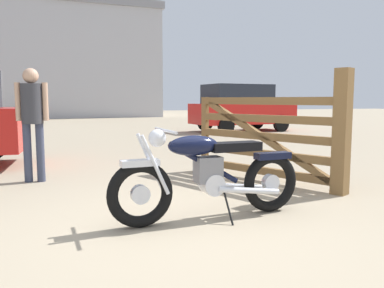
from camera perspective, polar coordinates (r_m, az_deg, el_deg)
ground_plane at (r=3.87m, az=-0.59°, el=-11.74°), size 80.00×80.00×0.00m
vintage_motorcycle at (r=3.97m, az=2.39°, el=-4.56°), size 2.08×0.62×0.94m
timber_gate at (r=5.77m, az=12.51°, el=1.27°), size 1.21×2.35×1.60m
bystander at (r=6.18m, az=-22.15°, el=4.22°), size 0.45×0.30×1.66m
blue_hatchback_right at (r=15.22m, az=7.11°, el=5.29°), size 4.06×2.15×1.78m
industrial_building at (r=31.64m, az=-22.51°, el=11.01°), size 18.11×11.09×14.64m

